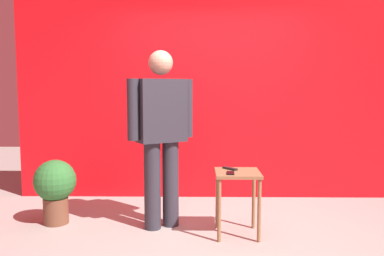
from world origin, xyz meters
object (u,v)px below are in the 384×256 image
cell_phone (230,173)px  standing_person (161,130)px  potted_plant (55,186)px  side_table (237,184)px  tv_remote (230,168)px

cell_phone → standing_person: bearing=159.8°
standing_person → cell_phone: 0.84m
potted_plant → cell_phone: bearing=-11.9°
standing_person → side_table: 0.94m
side_table → tv_remote: (-0.07, 0.10, 0.14)m
standing_person → potted_plant: size_ratio=2.65×
side_table → cell_phone: size_ratio=4.40×
cell_phone → potted_plant: size_ratio=0.21×
side_table → cell_phone: bearing=-130.9°
potted_plant → tv_remote: bearing=-6.2°
tv_remote → cell_phone: bearing=-135.1°
standing_person → cell_phone: standing_person is taller
cell_phone → tv_remote: (0.01, 0.19, 0.01)m
standing_person → potted_plant: standing_person is taller
standing_person → side_table: (0.76, -0.21, -0.51)m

